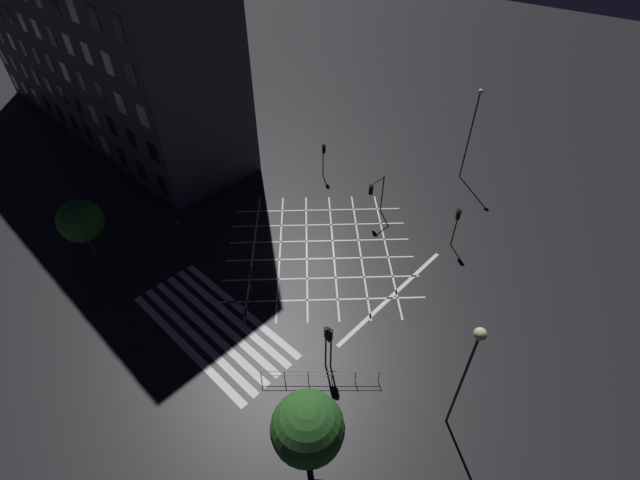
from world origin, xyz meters
name	(u,v)px	position (x,y,z in m)	size (l,w,h in m)	color
ground_plane	(320,250)	(0.00, 0.00, 0.00)	(200.00, 200.00, 0.00)	black
road_markings	(269,291)	(0.41, -6.03, 0.00)	(18.58, 22.56, 0.01)	silver
traffic_light_se_main	(330,341)	(7.93, -7.61, 2.53)	(0.39, 0.36, 3.53)	black
traffic_light_median_north	(376,190)	(0.37, 6.69, 2.74)	(0.36, 2.11, 3.76)	black
traffic_light_ne_cross	(457,220)	(7.58, 7.84, 2.65)	(0.36, 0.39, 3.70)	black
traffic_light_nw_main	(324,154)	(-7.52, 8.58, 2.57)	(0.39, 0.36, 3.59)	black
traffic_light_median_south	(250,278)	(0.38, -7.43, 2.44)	(0.36, 0.39, 3.41)	black
traffic_light_se_cross	(327,339)	(7.73, -7.66, 2.58)	(0.36, 0.39, 3.61)	black
traffic_light_sw_main	(179,229)	(-7.58, -7.92, 2.65)	(0.39, 0.36, 3.70)	black
street_lamp_east	(472,356)	(15.19, -5.77, 6.33)	(0.61, 0.61, 8.27)	black
street_lamp_west	(473,122)	(2.76, 18.05, 5.97)	(0.46, 0.46, 9.10)	black
street_tree_near	(308,428)	(11.22, -12.82, 4.16)	(3.48, 3.48, 5.92)	#473323
street_tree_far	(81,221)	(-12.30, -13.08, 3.87)	(3.27, 3.27, 5.52)	#473323
pedestrian_railing	(320,375)	(8.25, -8.82, 0.67)	(5.25, 4.92, 1.05)	gray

